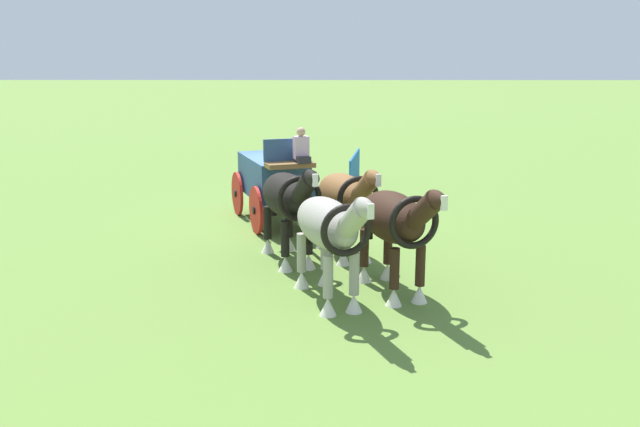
{
  "coord_description": "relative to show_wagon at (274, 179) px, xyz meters",
  "views": [
    {
      "loc": [
        17.98,
        1.4,
        4.41
      ],
      "look_at": [
        4.2,
        1.3,
        1.2
      ],
      "focal_mm": 38.06,
      "sensor_mm": 36.0,
      "label": 1
    }
  ],
  "objects": [
    {
      "name": "ground_plane",
      "position": [
        -0.13,
        -0.05,
        -1.19
      ],
      "size": [
        220.0,
        220.0,
        0.0
      ],
      "primitive_type": "plane",
      "color": "olive"
    },
    {
      "name": "show_wagon",
      "position": [
        0.0,
        0.0,
        0.0
      ],
      "size": [
        5.69,
        2.69,
        2.72
      ],
      "color": "#2D4C7A",
      "rests_on": "ground"
    },
    {
      "name": "draft_horse_rear_near",
      "position": [
        3.19,
        1.8,
        0.16
      ],
      "size": [
        3.0,
        1.54,
        2.21
      ],
      "color": "brown",
      "rests_on": "ground"
    },
    {
      "name": "draft_horse_rear_off",
      "position": [
        3.61,
        0.57,
        0.23
      ],
      "size": [
        3.05,
        1.57,
        2.29
      ],
      "color": "black",
      "rests_on": "ground"
    },
    {
      "name": "draft_horse_lead_near",
      "position": [
        5.64,
        2.66,
        0.23
      ],
      "size": [
        2.98,
        1.55,
        2.29
      ],
      "color": "#331E14",
      "rests_on": "ground"
    },
    {
      "name": "draft_horse_lead_off",
      "position": [
        6.08,
        1.43,
        0.21
      ],
      "size": [
        3.14,
        1.57,
        2.27
      ],
      "color": "#9E998E",
      "rests_on": "ground"
    },
    {
      "name": "sponsor_banner",
      "position": [
        -5.36,
        2.38,
        -0.64
      ],
      "size": [
        3.18,
        0.5,
        1.1
      ],
      "primitive_type": "cube",
      "rotation": [
        0.0,
        0.0,
        -0.14
      ],
      "color": "#1959B2",
      "rests_on": "ground"
    }
  ]
}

